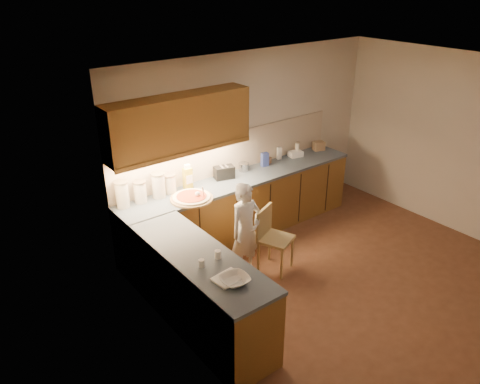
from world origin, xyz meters
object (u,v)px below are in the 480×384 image
(oil_jug, at_px, (188,178))
(toaster, at_px, (224,172))
(pizza_on_board, at_px, (192,198))
(child, at_px, (246,231))
(wooden_chair, at_px, (271,235))

(oil_jug, distance_m, toaster, 0.59)
(oil_jug, bearing_deg, pizza_on_board, -114.26)
(child, relative_size, wooden_chair, 1.48)
(pizza_on_board, xyz_separation_m, oil_jug, (0.14, 0.31, 0.13))
(child, height_order, oil_jug, child)
(pizza_on_board, distance_m, oil_jug, 0.37)
(wooden_chair, distance_m, toaster, 1.17)
(pizza_on_board, height_order, child, child)
(wooden_chair, relative_size, oil_jug, 2.50)
(wooden_chair, height_order, oil_jug, oil_jug)
(wooden_chair, height_order, toaster, toaster)
(pizza_on_board, bearing_deg, toaster, 21.84)
(child, height_order, wooden_chair, child)
(wooden_chair, distance_m, oil_jug, 1.34)
(pizza_on_board, xyz_separation_m, child, (0.36, -0.67, -0.31))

